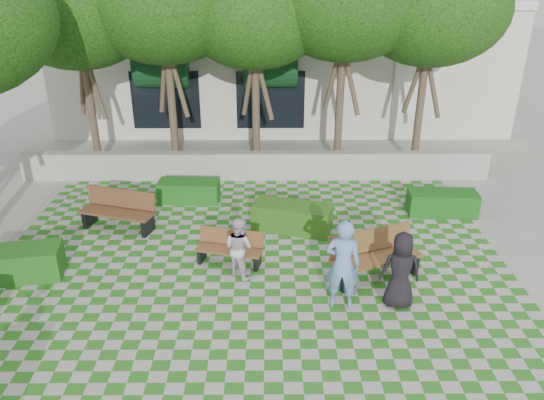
{
  "coord_description": "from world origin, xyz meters",
  "views": [
    {
      "loc": [
        0.43,
        -9.78,
        6.61
      ],
      "look_at": [
        0.5,
        1.5,
        1.4
      ],
      "focal_mm": 35.0,
      "sensor_mm": 36.0,
      "label": 1
    }
  ],
  "objects_px": {
    "hedge_east": "(442,203)",
    "bench_west": "(119,211)",
    "hedge_midleft": "(189,191)",
    "person_white": "(239,247)",
    "bench_east": "(374,256)",
    "hedge_west": "(14,264)",
    "person_dark": "(401,270)",
    "person_blue": "(343,265)",
    "hedge_midright": "(292,217)",
    "bench_mid": "(230,248)"
  },
  "relations": [
    {
      "from": "hedge_east",
      "to": "bench_west",
      "type": "bearing_deg",
      "value": -174.79
    },
    {
      "from": "hedge_midleft",
      "to": "person_white",
      "type": "relative_size",
      "value": 1.23
    },
    {
      "from": "hedge_midleft",
      "to": "hedge_east",
      "type": "bearing_deg",
      "value": -7.08
    },
    {
      "from": "bench_east",
      "to": "hedge_west",
      "type": "bearing_deg",
      "value": 158.63
    },
    {
      "from": "bench_east",
      "to": "person_dark",
      "type": "bearing_deg",
      "value": -95.56
    },
    {
      "from": "bench_west",
      "to": "person_blue",
      "type": "bearing_deg",
      "value": -15.86
    },
    {
      "from": "bench_west",
      "to": "person_white",
      "type": "height_order",
      "value": "person_white"
    },
    {
      "from": "person_dark",
      "to": "hedge_midleft",
      "type": "bearing_deg",
      "value": -41.91
    },
    {
      "from": "hedge_west",
      "to": "person_blue",
      "type": "distance_m",
      "value": 7.28
    },
    {
      "from": "person_white",
      "to": "bench_east",
      "type": "bearing_deg",
      "value": -144.42
    },
    {
      "from": "hedge_midright",
      "to": "hedge_midleft",
      "type": "bearing_deg",
      "value": 148.57
    },
    {
      "from": "bench_west",
      "to": "person_blue",
      "type": "relative_size",
      "value": 1.05
    },
    {
      "from": "hedge_west",
      "to": "person_white",
      "type": "height_order",
      "value": "person_white"
    },
    {
      "from": "hedge_east",
      "to": "hedge_midright",
      "type": "bearing_deg",
      "value": -167.76
    },
    {
      "from": "bench_east",
      "to": "person_blue",
      "type": "relative_size",
      "value": 1.09
    },
    {
      "from": "bench_east",
      "to": "hedge_midleft",
      "type": "bearing_deg",
      "value": 117.56
    },
    {
      "from": "hedge_midright",
      "to": "person_dark",
      "type": "distance_m",
      "value": 3.96
    },
    {
      "from": "person_blue",
      "to": "person_white",
      "type": "xyz_separation_m",
      "value": [
        -2.15,
        1.18,
        -0.27
      ]
    },
    {
      "from": "hedge_midleft",
      "to": "hedge_west",
      "type": "bearing_deg",
      "value": -129.16
    },
    {
      "from": "hedge_west",
      "to": "person_blue",
      "type": "bearing_deg",
      "value": -8.76
    },
    {
      "from": "bench_mid",
      "to": "person_dark",
      "type": "xyz_separation_m",
      "value": [
        3.57,
        -1.68,
        0.44
      ]
    },
    {
      "from": "hedge_midleft",
      "to": "bench_east",
      "type": "bearing_deg",
      "value": -40.99
    },
    {
      "from": "person_white",
      "to": "person_blue",
      "type": "bearing_deg",
      "value": -171.99
    },
    {
      "from": "hedge_east",
      "to": "person_white",
      "type": "distance_m",
      "value": 6.36
    },
    {
      "from": "person_white",
      "to": "hedge_midleft",
      "type": "bearing_deg",
      "value": -30.58
    },
    {
      "from": "hedge_midleft",
      "to": "person_dark",
      "type": "distance_m",
      "value": 7.23
    },
    {
      "from": "hedge_west",
      "to": "person_white",
      "type": "xyz_separation_m",
      "value": [
        5.02,
        0.07,
        0.36
      ]
    },
    {
      "from": "bench_east",
      "to": "bench_west",
      "type": "relative_size",
      "value": 1.05
    },
    {
      "from": "hedge_midright",
      "to": "person_white",
      "type": "bearing_deg",
      "value": -120.09
    },
    {
      "from": "bench_east",
      "to": "hedge_west",
      "type": "relative_size",
      "value": 1.06
    },
    {
      "from": "hedge_midright",
      "to": "hedge_midleft",
      "type": "xyz_separation_m",
      "value": [
        -2.97,
        1.81,
        -0.05
      ]
    },
    {
      "from": "bench_mid",
      "to": "hedge_midleft",
      "type": "distance_m",
      "value": 3.78
    },
    {
      "from": "hedge_west",
      "to": "person_dark",
      "type": "bearing_deg",
      "value": -7.34
    },
    {
      "from": "hedge_midleft",
      "to": "person_blue",
      "type": "bearing_deg",
      "value": -53.64
    },
    {
      "from": "hedge_midleft",
      "to": "person_blue",
      "type": "distance_m",
      "value": 6.5
    },
    {
      "from": "hedge_west",
      "to": "person_blue",
      "type": "height_order",
      "value": "person_blue"
    },
    {
      "from": "hedge_midleft",
      "to": "hedge_west",
      "type": "relative_size",
      "value": 0.87
    },
    {
      "from": "hedge_midright",
      "to": "hedge_east",
      "type": "bearing_deg",
      "value": 12.24
    },
    {
      "from": "hedge_midleft",
      "to": "person_dark",
      "type": "height_order",
      "value": "person_dark"
    },
    {
      "from": "hedge_midright",
      "to": "bench_east",
      "type": "bearing_deg",
      "value": -52.63
    },
    {
      "from": "hedge_east",
      "to": "hedge_midright",
      "type": "xyz_separation_m",
      "value": [
        -4.24,
        -0.92,
        0.03
      ]
    },
    {
      "from": "hedge_midleft",
      "to": "hedge_midright",
      "type": "bearing_deg",
      "value": -31.43
    },
    {
      "from": "bench_mid",
      "to": "person_white",
      "type": "distance_m",
      "value": 0.68
    },
    {
      "from": "person_dark",
      "to": "hedge_east",
      "type": "bearing_deg",
      "value": -113.09
    },
    {
      "from": "hedge_midright",
      "to": "person_dark",
      "type": "relative_size",
      "value": 1.22
    },
    {
      "from": "bench_east",
      "to": "bench_west",
      "type": "bearing_deg",
      "value": 137.81
    },
    {
      "from": "bench_mid",
      "to": "person_blue",
      "type": "height_order",
      "value": "person_blue"
    },
    {
      "from": "bench_west",
      "to": "hedge_west",
      "type": "relative_size",
      "value": 1.02
    },
    {
      "from": "bench_east",
      "to": "bench_mid",
      "type": "distance_m",
      "value": 3.32
    },
    {
      "from": "bench_mid",
      "to": "hedge_west",
      "type": "relative_size",
      "value": 0.79
    }
  ]
}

